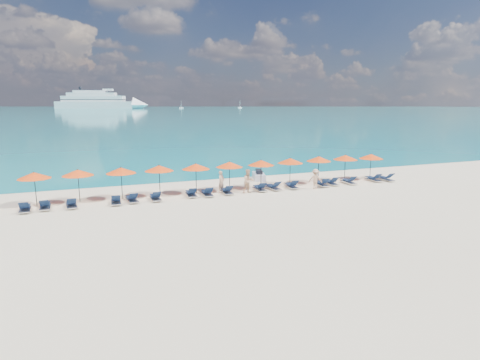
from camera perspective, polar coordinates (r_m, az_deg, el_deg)
name	(u,v)px	position (r m, az deg, el deg)	size (l,w,h in m)	color
ground	(257,206)	(26.18, 2.39, -3.73)	(1400.00, 1400.00, 0.00)	beige
sea	(89,108)	(683.30, -20.74, 9.54)	(1600.00, 1300.00, 0.01)	#1FA9B2
cruise_ship	(103,102)	(622.31, -18.88, 10.48)	(130.91, 66.21, 36.75)	white
sailboat_near	(181,108)	(617.76, -8.35, 10.16)	(6.27, 2.09, 11.49)	white
sailboat_far	(240,107)	(656.06, -0.01, 10.31)	(6.66, 2.22, 12.22)	white
jetski	(259,176)	(35.17, 2.69, 0.61)	(1.55, 2.57, 0.86)	silver
beachgoer_a	(221,182)	(29.94, -2.68, -0.27)	(0.60, 0.39, 1.64)	#DAA984
beachgoer_b	(248,181)	(29.76, 1.20, -0.17)	(0.88, 0.51, 1.81)	#DAA984
beachgoer_c	(315,179)	(31.72, 10.67, 0.13)	(1.03, 0.48, 1.59)	#DAA984
umbrella_0	(34,175)	(28.99, -27.24, 0.57)	(2.10, 2.10, 2.28)	black
umbrella_1	(78,173)	(28.96, -22.07, 0.97)	(2.10, 2.10, 2.28)	black
umbrella_2	(121,170)	(28.93, -16.57, 1.31)	(2.10, 2.10, 2.28)	black
umbrella_3	(159,168)	(29.30, -11.43, 1.66)	(2.10, 2.10, 2.28)	black
umbrella_4	(196,166)	(29.70, -6.29, 1.93)	(2.10, 2.10, 2.28)	black
umbrella_5	(229,164)	(30.50, -1.51, 2.22)	(2.10, 2.10, 2.28)	black
umbrella_6	(261,163)	(31.43, 3.02, 2.47)	(2.10, 2.10, 2.28)	black
umbrella_7	(290,161)	(32.78, 7.17, 2.74)	(2.10, 2.10, 2.28)	black
umbrella_8	(319,159)	(34.23, 11.15, 2.96)	(2.10, 2.10, 2.28)	black
umbrella_9	(345,157)	(35.72, 14.77, 3.13)	(2.10, 2.10, 2.28)	black
umbrella_10	(371,156)	(37.02, 18.15, 3.20)	(2.10, 2.10, 2.28)	black
lounger_0	(25,208)	(28.08, -28.27, -3.53)	(0.70, 1.73, 0.66)	silver
lounger_1	(45,206)	(28.14, -25.99, -3.30)	(0.68, 1.72, 0.66)	silver
lounger_2	(71,204)	(27.90, -22.85, -3.17)	(0.74, 1.74, 0.66)	silver
lounger_3	(116,201)	(27.84, -17.23, -2.83)	(0.71, 1.73, 0.66)	silver
lounger_4	(132,199)	(28.11, -15.11, -2.59)	(0.75, 1.74, 0.66)	silver
lounger_5	(155,197)	(28.22, -11.94, -2.39)	(0.62, 1.70, 0.66)	silver
lounger_6	(191,193)	(28.96, -6.95, -1.90)	(0.75, 1.74, 0.66)	silver
lounger_7	(207,193)	(29.04, -4.69, -1.82)	(0.70, 1.73, 0.66)	silver
lounger_8	(227,191)	(29.61, -1.91, -1.55)	(0.71, 1.73, 0.66)	silver
lounger_9	(260,188)	(30.63, 2.82, -1.14)	(0.72, 1.73, 0.66)	silver
lounger_10	(273,187)	(31.13, 4.73, -0.97)	(0.76, 1.75, 0.66)	silver
lounger_11	(292,185)	(31.78, 7.34, -0.77)	(0.78, 1.75, 0.66)	silver
lounger_12	(322,183)	(32.98, 11.53, -0.48)	(0.78, 1.75, 0.66)	silver
lounger_13	(331,182)	(33.70, 12.84, -0.30)	(0.79, 1.75, 0.66)	silver
lounger_14	(349,181)	(34.51, 15.20, -0.15)	(0.71, 1.73, 0.66)	silver
lounger_15	(373,179)	(36.28, 18.44, 0.19)	(0.70, 1.73, 0.66)	silver
lounger_16	(386,178)	(36.85, 19.99, 0.25)	(0.65, 1.71, 0.66)	silver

